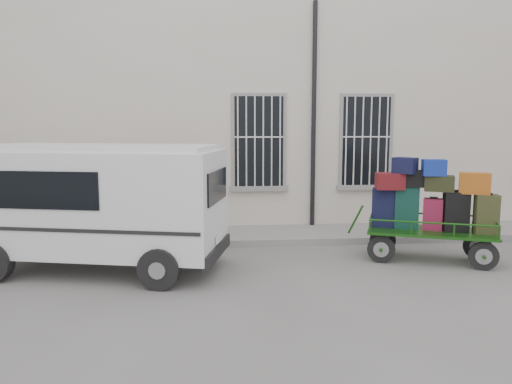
{
  "coord_description": "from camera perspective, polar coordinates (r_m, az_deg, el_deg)",
  "views": [
    {
      "loc": [
        -1.58,
        -9.28,
        2.67
      ],
      "look_at": [
        -0.65,
        1.0,
        1.27
      ],
      "focal_mm": 35.0,
      "sensor_mm": 36.0,
      "label": 1
    }
  ],
  "objects": [
    {
      "name": "van",
      "position": [
        9.52,
        -17.77,
        -0.8
      ],
      "size": [
        4.86,
        2.88,
        2.3
      ],
      "rotation": [
        0.0,
        0.0,
        -0.23
      ],
      "color": "white",
      "rests_on": "ground"
    },
    {
      "name": "ground",
      "position": [
        9.79,
        4.36,
        -8.11
      ],
      "size": [
        80.0,
        80.0,
        0.0
      ],
      "primitive_type": "plane",
      "color": "slate",
      "rests_on": "ground"
    },
    {
      "name": "building",
      "position": [
        14.87,
        0.95,
        9.01
      ],
      "size": [
        24.0,
        5.15,
        6.0
      ],
      "color": "beige",
      "rests_on": "ground"
    },
    {
      "name": "sidewalk",
      "position": [
        11.88,
        2.61,
        -4.89
      ],
      "size": [
        24.0,
        1.7,
        0.15
      ],
      "primitive_type": "cube",
      "color": "gray",
      "rests_on": "ground"
    },
    {
      "name": "luggage_cart",
      "position": [
        10.28,
        19.16,
        -1.74
      ],
      "size": [
        2.8,
        1.86,
        2.03
      ],
      "rotation": [
        0.0,
        0.0,
        -0.37
      ],
      "color": "black",
      "rests_on": "ground"
    }
  ]
}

